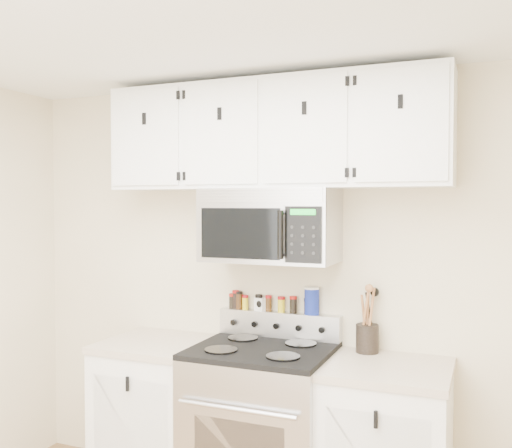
{
  "coord_description": "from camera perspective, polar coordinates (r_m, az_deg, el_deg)",
  "views": [
    {
      "loc": [
        1.17,
        -1.5,
        1.75
      ],
      "look_at": [
        -0.04,
        1.45,
        1.64
      ],
      "focal_mm": 40.0,
      "sensor_mm": 36.0,
      "label": 1
    }
  ],
  "objects": [
    {
      "name": "spice_jar_8",
      "position": [
        3.42,
        5.18,
        -8.16
      ],
      "size": [
        0.04,
        0.04,
        0.1
      ],
      "color": "gold",
      "rests_on": "range"
    },
    {
      "name": "upper_cabinets",
      "position": [
        3.32,
        1.59,
        8.9
      ],
      "size": [
        2.0,
        0.35,
        0.62
      ],
      "color": "white",
      "rests_on": "back_wall"
    },
    {
      "name": "spice_jar_9",
      "position": [
        3.42,
        5.19,
        -8.19
      ],
      "size": [
        0.05,
        0.05,
        0.09
      ],
      "color": "#39250D",
      "rests_on": "range"
    },
    {
      "name": "back_wall",
      "position": [
        3.49,
        2.54,
        -6.26
      ],
      "size": [
        3.5,
        0.01,
        2.5
      ],
      "primitive_type": "cube",
      "color": "#BEB08F",
      "rests_on": "floor"
    },
    {
      "name": "spice_jar_3",
      "position": [
        3.55,
        -1.09,
        -7.82
      ],
      "size": [
        0.04,
        0.04,
        0.09
      ],
      "color": "gold",
      "rests_on": "range"
    },
    {
      "name": "spice_jar_6",
      "position": [
        3.47,
        2.54,
        -8.02
      ],
      "size": [
        0.04,
        0.04,
        0.09
      ],
      "color": "gold",
      "rests_on": "range"
    },
    {
      "name": "spice_jar_4",
      "position": [
        3.52,
        0.28,
        -7.84
      ],
      "size": [
        0.04,
        0.04,
        0.1
      ],
      "color": "black",
      "rests_on": "range"
    },
    {
      "name": "spice_jar_7",
      "position": [
        3.44,
        3.74,
        -8.04
      ],
      "size": [
        0.05,
        0.05,
        0.1
      ],
      "color": "black",
      "rests_on": "range"
    },
    {
      "name": "range",
      "position": [
        3.4,
        0.59,
        -19.84
      ],
      "size": [
        0.76,
        0.65,
        1.1
      ],
      "color": "#B7B7BA",
      "rests_on": "floor"
    },
    {
      "name": "microwave",
      "position": [
        3.28,
        1.43,
        -0.13
      ],
      "size": [
        0.76,
        0.44,
        0.42
      ],
      "color": "#9E9EA3",
      "rests_on": "back_wall"
    },
    {
      "name": "spice_jar_2",
      "position": [
        3.57,
        -1.71,
        -7.6
      ],
      "size": [
        0.04,
        0.04,
        0.11
      ],
      "color": "#422610",
      "rests_on": "range"
    },
    {
      "name": "kitchen_timer",
      "position": [
        3.52,
        0.51,
        -8.02
      ],
      "size": [
        0.08,
        0.08,
        0.08
      ],
      "primitive_type": "cube",
      "rotation": [
        0.0,
        0.0,
        -0.41
      ],
      "color": "white",
      "rests_on": "range"
    },
    {
      "name": "spice_jar_1",
      "position": [
        3.58,
        -2.05,
        -7.54
      ],
      "size": [
        0.04,
        0.04,
        0.11
      ],
      "color": "black",
      "rests_on": "range"
    },
    {
      "name": "utensil_crock",
      "position": [
        3.31,
        11.06,
        -10.94
      ],
      "size": [
        0.13,
        0.13,
        0.37
      ],
      "color": "black",
      "rests_on": "base_cabinet_right"
    },
    {
      "name": "spice_jar_5",
      "position": [
        3.5,
        1.26,
        -7.91
      ],
      "size": [
        0.04,
        0.04,
        0.1
      ],
      "color": "#41270F",
      "rests_on": "range"
    },
    {
      "name": "spice_jar_0",
      "position": [
        3.59,
        -2.38,
        -7.7
      ],
      "size": [
        0.04,
        0.04,
        0.09
      ],
      "color": "black",
      "rests_on": "range"
    },
    {
      "name": "base_cabinet_left",
      "position": [
        3.72,
        -9.73,
        -18.31
      ],
      "size": [
        0.64,
        0.62,
        0.92
      ],
      "color": "white",
      "rests_on": "floor"
    },
    {
      "name": "salt_canister",
      "position": [
        3.4,
        5.6,
        -7.65
      ],
      "size": [
        0.09,
        0.09,
        0.16
      ],
      "color": "navy",
      "rests_on": "range"
    }
  ]
}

